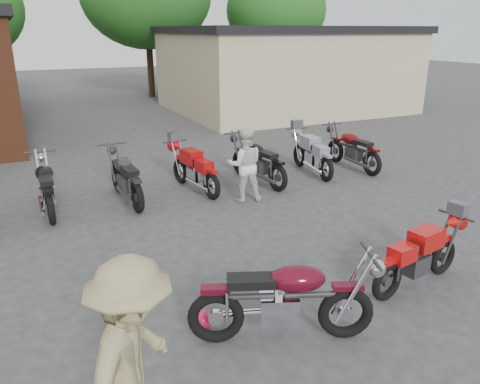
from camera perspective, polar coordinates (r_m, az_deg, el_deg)
name	(u,v)px	position (r m, az deg, el deg)	size (l,w,h in m)	color
ground	(304,311)	(6.62, 7.77, -14.20)	(90.00, 90.00, 0.00)	#333335
stucco_building	(284,72)	(22.85, 5.33, 14.39)	(10.00, 8.00, 3.50)	tan
tree_2	(147,15)	(27.52, -11.24, 20.46)	(7.04, 7.04, 8.80)	#144C16
tree_3	(276,27)	(30.58, 4.36, 19.46)	(6.08, 6.08, 7.60)	#144C16
vintage_motorcycle	(286,294)	(5.74, 5.60, -12.31)	(2.19, 0.72, 1.27)	#500A19
sportbike	(420,253)	(7.39, 21.06, -7.00)	(1.82, 0.60, 1.06)	red
helmet	(203,320)	(6.20, -4.58, -15.24)	(0.27, 0.27, 0.25)	#CE1541
person_light	(245,165)	(10.27, 0.60, 3.34)	(0.80, 0.62, 1.64)	silver
person_tan	(134,364)	(4.26, -12.76, -19.82)	(1.26, 0.73, 1.96)	#9C8F60
row_bike_2	(46,184)	(10.50, -22.58, 0.95)	(2.09, 0.69, 1.21)	black
row_bike_3	(125,174)	(10.59, -13.83, 2.13)	(2.15, 0.71, 1.25)	#262629
row_bike_4	(194,167)	(11.03, -5.61, 3.05)	(2.00, 0.66, 1.16)	red
row_bike_5	(257,158)	(11.56, 2.12, 4.11)	(2.14, 0.71, 1.24)	black
row_bike_6	(312,152)	(12.49, 8.76, 4.87)	(2.02, 0.67, 1.17)	gray
row_bike_7	(353,147)	(13.16, 13.56, 5.39)	(2.10, 0.69, 1.22)	#580B0B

